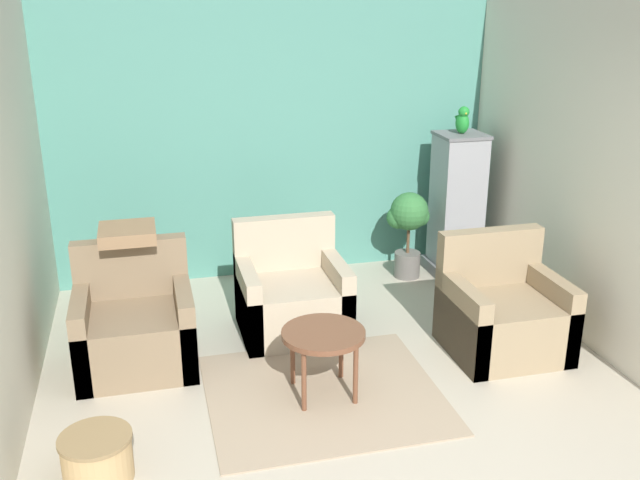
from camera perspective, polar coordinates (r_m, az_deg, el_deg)
The scene contains 13 objects.
wall_back_accent at distance 6.96m, azimuth -3.67°, elevation 7.94°, with size 4.37×0.06×2.69m.
wall_left at distance 5.18m, azimuth -23.76°, elevation 2.25°, with size 0.06×3.54×2.69m.
wall_right at distance 6.13m, azimuth 19.99°, elevation 5.21°, with size 0.06×3.54×2.69m.
area_rug at distance 5.20m, azimuth 0.26°, elevation -12.15°, with size 1.64×1.48×0.01m.
coffee_table at distance 4.98m, azimuth 0.27°, elevation -7.89°, with size 0.59×0.59×0.50m.
armchair_left at distance 5.61m, azimuth -14.56°, elevation -6.86°, with size 0.87×0.79×0.92m.
armchair_right at distance 5.83m, azimuth 14.40°, elevation -5.83°, with size 0.87×0.79×0.92m.
armchair_middle at distance 5.96m, azimuth -2.28°, elevation -4.60°, with size 0.87×0.79×0.92m.
birdcage at distance 7.20m, azimuth 10.88°, elevation 2.67°, with size 0.50×0.50×1.42m.
parrot at distance 7.01m, azimuth 11.32°, elevation 9.33°, with size 0.12×0.22×0.27m.
potted_plant at distance 7.03m, azimuth 7.09°, elevation 1.37°, with size 0.41×0.37×0.87m.
wicker_basket at distance 4.54m, azimuth -17.41°, elevation -16.17°, with size 0.43×0.43×0.29m.
throw_pillow at distance 5.63m, azimuth -15.16°, elevation 0.53°, with size 0.42×0.42×0.10m.
Camera 1 is at (-1.24, -3.14, 2.73)m, focal length 40.00 mm.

